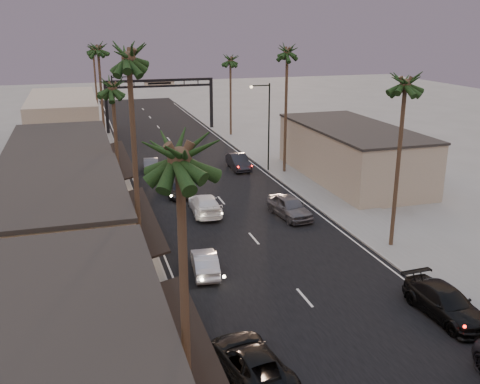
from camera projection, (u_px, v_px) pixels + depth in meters
ground at (213, 191)px, 48.99m from camera, size 200.00×200.00×0.00m
road at (201, 176)px, 53.55m from camera, size 14.00×120.00×0.02m
sidewalk_left at (100, 166)px, 57.28m from camera, size 5.00×92.00×0.12m
sidewalk_right at (266, 154)px, 62.55m from camera, size 5.00×92.00×0.12m
storefront_near at (50, 373)px, 19.00m from camera, size 8.00×12.00×5.50m
storefront_mid at (58, 233)px, 31.78m from camera, size 8.00×14.00×5.50m
storefront_far at (62, 170)px, 46.45m from camera, size 8.00×16.00×5.00m
storefront_dist at (64, 120)px, 67.28m from camera, size 8.00×20.00×6.00m
building_right at (351, 154)px, 52.12m from camera, size 8.00×18.00×5.00m
arch at (160, 92)px, 74.69m from camera, size 15.20×0.40×7.27m
streetlight_right at (266, 120)px, 53.86m from camera, size 2.13×0.30×9.00m
streetlight_left at (116, 108)px, 61.88m from camera, size 2.13×0.30×9.00m
palm_la at (179, 143)px, 14.87m from camera, size 3.20×3.20×13.20m
palm_lb at (128, 50)px, 26.15m from camera, size 3.20×3.20×15.20m
palm_lc at (112, 82)px, 39.80m from camera, size 3.20×3.20×12.20m
palm_ld at (98, 45)px, 56.54m from camera, size 3.20×3.20×14.20m
palm_ra at (406, 77)px, 33.33m from camera, size 3.20×3.20×13.20m
palm_rb at (287, 48)px, 51.29m from camera, size 3.20×3.20×14.20m
palm_rc at (230, 57)px, 70.12m from camera, size 3.20×3.20×12.20m
palm_far at (93, 46)px, 77.90m from camera, size 3.20×3.20×13.20m
oncoming_pickup at (250, 362)px, 22.99m from camera, size 3.11×5.51×1.45m
oncoming_silver at (205, 263)px, 32.61m from camera, size 1.91×4.27×1.36m
oncoming_white at (205, 204)px, 42.87m from camera, size 2.51×5.48×1.55m
oncoming_dgrey at (175, 186)px, 47.48m from camera, size 2.63×5.22×1.71m
oncoming_grey_far at (151, 164)px, 55.58m from camera, size 1.93×4.30×1.37m
curbside_black at (446, 303)px, 27.73m from camera, size 2.41×5.46×1.56m
curbside_grey at (290, 207)px, 42.08m from camera, size 2.56×5.18×1.70m
curbside_far at (238, 162)px, 56.00m from camera, size 1.80×4.83×1.58m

